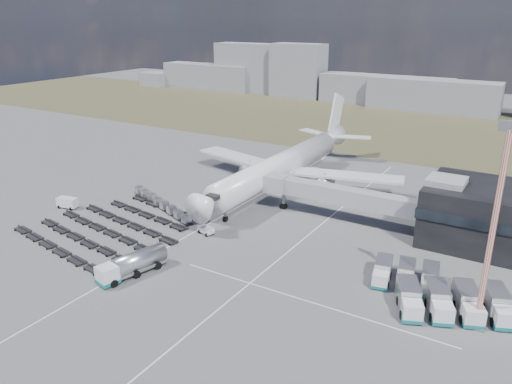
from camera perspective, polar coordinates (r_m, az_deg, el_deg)
The scene contains 15 objects.
ground at distance 87.35m, azimuth -6.88°, elevation -5.33°, with size 420.00×420.00×0.00m, color #565659.
grass_strip at distance 182.55m, azimuth 14.90°, elevation 7.42°, with size 420.00×90.00×0.01m, color #4C482D.
lane_markings at distance 84.47m, azimuth -0.35°, elevation -6.09°, with size 47.12×110.00×0.01m.
jet_bridge at distance 94.34m, azimuth 8.39°, elevation -0.15°, with size 30.30×3.80×7.05m.
airliner at distance 110.99m, azimuth 3.29°, elevation 3.20°, with size 51.59×64.53×17.62m.
skyline at distance 217.50m, azimuth 20.17°, elevation 11.17°, with size 302.88×24.11×25.85m.
fuel_tanker at distance 76.91m, azimuth -13.96°, elevation -8.00°, with size 5.27×11.26×3.53m.
pushback_tug at distance 88.79m, azimuth -5.72°, elevation -4.39°, with size 2.82×1.59×1.32m, color white.
utility_van at distance 106.61m, azimuth -20.74°, elevation -1.17°, with size 4.08×1.84×2.19m, color white.
catering_truck at distance 116.59m, azimuth 6.28°, elevation 1.86°, with size 2.37×5.45×2.47m.
service_trucks_near at distance 75.50m, azimuth 16.74°, elevation -9.08°, with size 9.93×8.20×2.69m.
service_trucks_far at distance 70.78m, azimuth 21.61°, elevation -11.57°, with size 15.52×12.30×3.03m.
uld_row at distance 101.65m, azimuth -10.80°, elevation -1.31°, with size 21.63×9.78×1.54m.
baggage_dollies at distance 94.17m, azimuth -16.01°, elevation -3.82°, with size 29.28×29.02×0.81m.
floodlight_mast at distance 64.10m, azimuth 25.42°, elevation -4.08°, with size 2.47×2.00×25.91m.
Camera 1 is at (49.60, -61.80, 36.74)m, focal length 35.00 mm.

